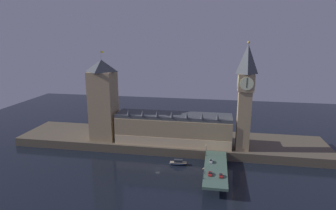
{
  "coord_description": "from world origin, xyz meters",
  "views": [
    {
      "loc": [
        32.98,
        -152.22,
        77.97
      ],
      "look_at": [
        2.86,
        20.0,
        35.09
      ],
      "focal_mm": 30.0,
      "sensor_mm": 36.0,
      "label": 1
    }
  ],
  "objects_px": {
    "victoria_tower": "(103,100)",
    "car_southbound_lead": "(221,176)",
    "car_northbound_lead": "(211,161)",
    "pedestrian_near_rail": "(205,172)",
    "street_lamp_near": "(204,172)",
    "street_lamp_far": "(206,149)",
    "clock_tower": "(245,94)",
    "boat_upstream": "(178,163)",
    "car_northbound_trail": "(210,174)"
  },
  "relations": [
    {
      "from": "car_southbound_lead",
      "to": "boat_upstream",
      "type": "distance_m",
      "value": 35.27
    },
    {
      "from": "clock_tower",
      "to": "street_lamp_near",
      "type": "height_order",
      "value": "clock_tower"
    },
    {
      "from": "car_northbound_trail",
      "to": "boat_upstream",
      "type": "relative_size",
      "value": 0.4
    },
    {
      "from": "boat_upstream",
      "to": "street_lamp_near",
      "type": "bearing_deg",
      "value": -58.18
    },
    {
      "from": "boat_upstream",
      "to": "car_northbound_trail",
      "type": "bearing_deg",
      "value": -47.9
    },
    {
      "from": "pedestrian_near_rail",
      "to": "street_lamp_far",
      "type": "relative_size",
      "value": 0.23
    },
    {
      "from": "street_lamp_far",
      "to": "street_lamp_near",
      "type": "bearing_deg",
      "value": -90.0
    },
    {
      "from": "car_northbound_lead",
      "to": "street_lamp_near",
      "type": "height_order",
      "value": "street_lamp_near"
    },
    {
      "from": "clock_tower",
      "to": "car_southbound_lead",
      "type": "height_order",
      "value": "clock_tower"
    },
    {
      "from": "boat_upstream",
      "to": "street_lamp_far",
      "type": "bearing_deg",
      "value": 7.69
    },
    {
      "from": "car_northbound_trail",
      "to": "clock_tower",
      "type": "bearing_deg",
      "value": 64.34
    },
    {
      "from": "clock_tower",
      "to": "car_northbound_trail",
      "type": "bearing_deg",
      "value": -115.66
    },
    {
      "from": "street_lamp_near",
      "to": "car_southbound_lead",
      "type": "bearing_deg",
      "value": 22.9
    },
    {
      "from": "victoria_tower",
      "to": "boat_upstream",
      "type": "relative_size",
      "value": 5.28
    },
    {
      "from": "victoria_tower",
      "to": "pedestrian_near_rail",
      "type": "height_order",
      "value": "victoria_tower"
    },
    {
      "from": "car_northbound_trail",
      "to": "street_lamp_far",
      "type": "distance_m",
      "value": 24.99
    },
    {
      "from": "car_southbound_lead",
      "to": "street_lamp_far",
      "type": "relative_size",
      "value": 0.53
    },
    {
      "from": "car_northbound_trail",
      "to": "street_lamp_near",
      "type": "height_order",
      "value": "street_lamp_near"
    },
    {
      "from": "car_northbound_lead",
      "to": "street_lamp_far",
      "type": "relative_size",
      "value": 0.56
    },
    {
      "from": "car_northbound_lead",
      "to": "car_northbound_trail",
      "type": "bearing_deg",
      "value": -90.0
    },
    {
      "from": "street_lamp_far",
      "to": "car_northbound_lead",
      "type": "bearing_deg",
      "value": -71.08
    },
    {
      "from": "car_southbound_lead",
      "to": "clock_tower",
      "type": "bearing_deg",
      "value": 71.67
    },
    {
      "from": "pedestrian_near_rail",
      "to": "street_lamp_near",
      "type": "distance_m",
      "value": 6.33
    },
    {
      "from": "victoria_tower",
      "to": "street_lamp_near",
      "type": "bearing_deg",
      "value": -33.93
    },
    {
      "from": "car_northbound_lead",
      "to": "victoria_tower",
      "type": "bearing_deg",
      "value": 159.03
    },
    {
      "from": "clock_tower",
      "to": "boat_upstream",
      "type": "xyz_separation_m",
      "value": [
        -39.44,
        -18.15,
        -41.4
      ]
    },
    {
      "from": "clock_tower",
      "to": "car_northbound_trail",
      "type": "xyz_separation_m",
      "value": [
        -19.39,
        -40.34,
        -35.51
      ]
    },
    {
      "from": "car_northbound_trail",
      "to": "pedestrian_near_rail",
      "type": "bearing_deg",
      "value": 168.19
    },
    {
      "from": "car_southbound_lead",
      "to": "pedestrian_near_rail",
      "type": "xyz_separation_m",
      "value": [
        -8.41,
        1.83,
        0.17
      ]
    },
    {
      "from": "car_northbound_lead",
      "to": "car_southbound_lead",
      "type": "bearing_deg",
      "value": -71.1
    },
    {
      "from": "car_northbound_lead",
      "to": "car_southbound_lead",
      "type": "relative_size",
      "value": 1.05
    },
    {
      "from": "clock_tower",
      "to": "car_southbound_lead",
      "type": "distance_m",
      "value": 56.34
    },
    {
      "from": "pedestrian_near_rail",
      "to": "street_lamp_far",
      "type": "height_order",
      "value": "street_lamp_far"
    },
    {
      "from": "car_northbound_lead",
      "to": "street_lamp_far",
      "type": "bearing_deg",
      "value": 108.92
    },
    {
      "from": "car_southbound_lead",
      "to": "boat_upstream",
      "type": "height_order",
      "value": "car_southbound_lead"
    },
    {
      "from": "victoria_tower",
      "to": "car_northbound_trail",
      "type": "xyz_separation_m",
      "value": [
        76.86,
        -44.59,
        -27.19
      ]
    },
    {
      "from": "car_northbound_lead",
      "to": "pedestrian_near_rail",
      "type": "relative_size",
      "value": 2.45
    },
    {
      "from": "car_northbound_trail",
      "to": "street_lamp_near",
      "type": "distance_m",
      "value": 6.75
    },
    {
      "from": "car_southbound_lead",
      "to": "street_lamp_far",
      "type": "height_order",
      "value": "street_lamp_far"
    },
    {
      "from": "street_lamp_near",
      "to": "street_lamp_far",
      "type": "distance_m",
      "value": 29.45
    },
    {
      "from": "victoria_tower",
      "to": "street_lamp_near",
      "type": "relative_size",
      "value": 10.08
    },
    {
      "from": "victoria_tower",
      "to": "clock_tower",
      "type": "bearing_deg",
      "value": -2.53
    },
    {
      "from": "street_lamp_far",
      "to": "boat_upstream",
      "type": "xyz_separation_m",
      "value": [
        -16.86,
        -2.28,
        -9.81
      ]
    },
    {
      "from": "street_lamp_near",
      "to": "boat_upstream",
      "type": "distance_m",
      "value": 33.25
    },
    {
      "from": "clock_tower",
      "to": "pedestrian_near_rail",
      "type": "distance_m",
      "value": 57.59
    },
    {
      "from": "victoria_tower",
      "to": "car_southbound_lead",
      "type": "bearing_deg",
      "value": -29.06
    },
    {
      "from": "car_southbound_lead",
      "to": "pedestrian_near_rail",
      "type": "relative_size",
      "value": 2.32
    },
    {
      "from": "car_southbound_lead",
      "to": "street_lamp_near",
      "type": "distance_m",
      "value": 10.08
    },
    {
      "from": "clock_tower",
      "to": "car_southbound_lead",
      "type": "relative_size",
      "value": 17.97
    },
    {
      "from": "victoria_tower",
      "to": "car_northbound_lead",
      "type": "distance_m",
      "value": 86.66
    }
  ]
}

